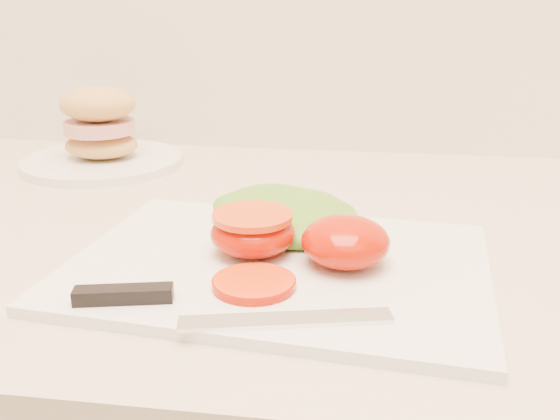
# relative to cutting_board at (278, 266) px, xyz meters

# --- Properties ---
(cutting_board) EXTENTS (0.39, 0.30, 0.01)m
(cutting_board) POSITION_rel_cutting_board_xyz_m (0.00, 0.00, 0.00)
(cutting_board) COLOR white
(cutting_board) RESTS_ON counter
(tomato_half_dome) EXTENTS (0.08, 0.08, 0.04)m
(tomato_half_dome) POSITION_rel_cutting_board_xyz_m (0.06, 0.00, 0.03)
(tomato_half_dome) COLOR #B11700
(tomato_half_dome) RESTS_ON cutting_board
(tomato_half_cut) EXTENTS (0.08, 0.08, 0.04)m
(tomato_half_cut) POSITION_rel_cutting_board_xyz_m (-0.03, 0.01, 0.03)
(tomato_half_cut) COLOR #B11700
(tomato_half_cut) RESTS_ON cutting_board
(tomato_slice_0) EXTENTS (0.07, 0.07, 0.01)m
(tomato_slice_0) POSITION_rel_cutting_board_xyz_m (-0.01, -0.05, 0.01)
(tomato_slice_0) COLOR #E5561B
(tomato_slice_0) RESTS_ON cutting_board
(lettuce_leaf_0) EXTENTS (0.19, 0.17, 0.03)m
(lettuce_leaf_0) POSITION_rel_cutting_board_xyz_m (-0.01, 0.08, 0.02)
(lettuce_leaf_0) COLOR #5EB12E
(lettuce_leaf_0) RESTS_ON cutting_board
(knife) EXTENTS (0.25, 0.06, 0.01)m
(knife) POSITION_rel_cutting_board_xyz_m (-0.06, -0.10, 0.01)
(knife) COLOR silver
(knife) RESTS_ON cutting_board
(sandwich_plate) EXTENTS (0.23, 0.23, 0.11)m
(sandwich_plate) POSITION_rel_cutting_board_xyz_m (-0.30, 0.31, 0.03)
(sandwich_plate) COLOR white
(sandwich_plate) RESTS_ON counter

